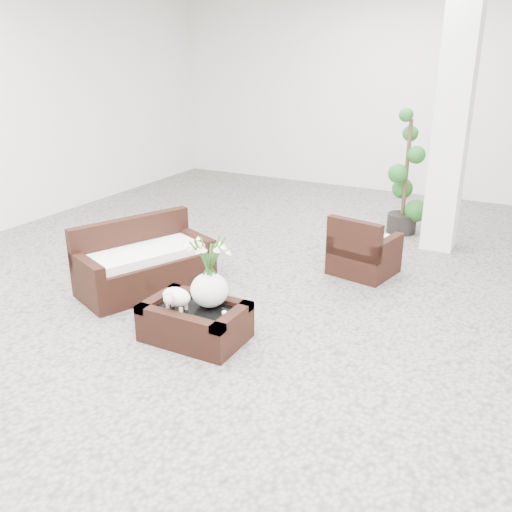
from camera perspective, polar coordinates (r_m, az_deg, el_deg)
The scene contains 9 objects.
ground at distance 5.72m, azimuth 0.47°, elevation -5.51°, with size 11.00×11.00×0.00m, color gray.
column at distance 7.48m, azimuth 19.45°, elevation 13.62°, with size 0.40×0.40×3.50m, color white.
coffee_table at distance 5.15m, azimuth -6.20°, elevation -6.82°, with size 0.90×0.60×0.31m, color black.
sheep_figurine at distance 5.03m, azimuth -8.09°, elevation -4.31°, with size 0.28×0.23×0.21m, color white.
planter_narcissus at distance 4.94m, azimuth -4.84°, elevation -0.88°, with size 0.44×0.44×0.80m, color white, non-canonical shape.
tealight at distance 4.94m, azimuth -3.24°, elevation -5.75°, with size 0.04×0.04×0.03m, color white.
armchair at distance 6.62m, azimuth 11.01°, elevation 1.17°, with size 0.66×0.64×0.71m, color black.
loveseat at distance 6.16m, azimuth -11.25°, elevation -0.12°, with size 1.42×0.68×0.76m, color black.
topiary at distance 8.11m, azimuth 15.04°, elevation 8.10°, with size 0.46×0.46×1.71m, color #194A17, non-canonical shape.
Camera 1 is at (2.37, -4.55, 2.53)m, focal length 39.33 mm.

